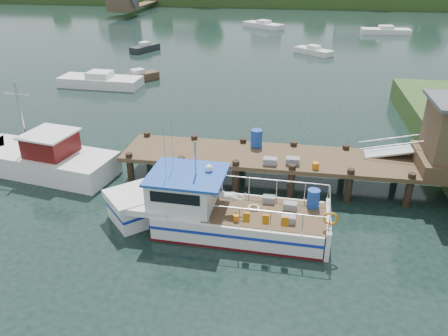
% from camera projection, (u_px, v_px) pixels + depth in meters
% --- Properties ---
extents(ground_plane, '(160.00, 160.00, 0.00)m').
position_uv_depth(ground_plane, '(249.00, 180.00, 21.20)').
color(ground_plane, black).
extents(dock, '(16.60, 3.00, 4.78)m').
position_uv_depth(dock, '(397.00, 146.00, 19.25)').
color(dock, '#4A3623').
rests_on(dock, ground).
extents(lobster_boat, '(9.32, 2.97, 4.44)m').
position_uv_depth(lobster_boat, '(212.00, 211.00, 17.14)').
color(lobster_boat, silver).
rests_on(lobster_boat, ground).
extents(work_boat, '(8.72, 3.84, 4.56)m').
position_uv_depth(work_boat, '(38.00, 158.00, 21.76)').
color(work_boat, silver).
rests_on(work_boat, ground).
extents(moored_rowboat, '(3.20, 3.51, 1.03)m').
position_uv_depth(moored_rowboat, '(138.00, 77.00, 37.22)').
color(moored_rowboat, '#4A3623').
rests_on(moored_rowboat, ground).
extents(moored_far, '(6.43, 2.41, 1.08)m').
position_uv_depth(moored_far, '(386.00, 31.00, 58.82)').
color(moored_far, silver).
rests_on(moored_far, ground).
extents(moored_a, '(6.75, 2.50, 1.23)m').
position_uv_depth(moored_a, '(101.00, 81.00, 35.75)').
color(moored_a, silver).
rests_on(moored_a, ground).
extents(moored_b, '(4.29, 3.91, 0.96)m').
position_uv_depth(moored_b, '(314.00, 51.00, 47.02)').
color(moored_b, silver).
rests_on(moored_b, ground).
extents(moored_d, '(6.32, 5.46, 1.07)m').
position_uv_depth(moored_d, '(263.00, 25.00, 63.60)').
color(moored_d, silver).
rests_on(moored_d, ground).
extents(moored_e, '(2.65, 3.92, 1.03)m').
position_uv_depth(moored_e, '(145.00, 48.00, 48.47)').
color(moored_e, black).
rests_on(moored_e, ground).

